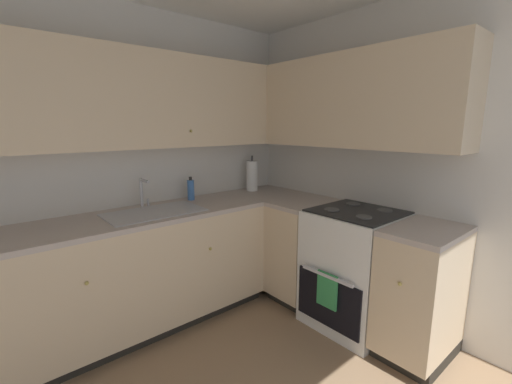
% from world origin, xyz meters
% --- Properties ---
extents(wall_back, '(4.17, 0.05, 2.45)m').
position_xyz_m(wall_back, '(0.00, 1.43, 1.22)').
color(wall_back, silver).
rests_on(wall_back, ground_plane).
extents(wall_right, '(0.05, 2.91, 2.45)m').
position_xyz_m(wall_right, '(2.06, 0.00, 1.22)').
color(wall_right, silver).
rests_on(wall_right, ground_plane).
extents(lower_cabinets_back, '(1.97, 0.62, 0.87)m').
position_xyz_m(lower_cabinets_back, '(0.45, 1.11, 0.44)').
color(lower_cabinets_back, beige).
rests_on(lower_cabinets_back, ground_plane).
extents(countertop_back, '(3.18, 0.60, 0.03)m').
position_xyz_m(countertop_back, '(0.45, 1.11, 0.89)').
color(countertop_back, '#B7A89E').
rests_on(countertop_back, lower_cabinets_back).
extents(lower_cabinets_right, '(0.62, 1.42, 0.87)m').
position_xyz_m(lower_cabinets_right, '(1.74, 0.10, 0.44)').
color(lower_cabinets_right, beige).
rests_on(lower_cabinets_right, ground_plane).
extents(countertop_right, '(0.60, 1.42, 0.03)m').
position_xyz_m(countertop_right, '(1.74, 0.10, 0.89)').
color(countertop_right, '#B7A89E').
rests_on(countertop_right, lower_cabinets_right).
extents(oven_range, '(0.68, 0.62, 1.06)m').
position_xyz_m(oven_range, '(1.75, 0.10, 0.46)').
color(oven_range, white).
rests_on(oven_range, ground_plane).
extents(upper_cabinets_back, '(2.86, 0.34, 0.70)m').
position_xyz_m(upper_cabinets_back, '(0.29, 1.25, 1.73)').
color(upper_cabinets_back, beige).
extents(upper_cabinets_right, '(0.32, 1.97, 0.70)m').
position_xyz_m(upper_cabinets_right, '(1.88, 0.42, 1.73)').
color(upper_cabinets_right, beige).
extents(sink, '(0.70, 0.40, 0.10)m').
position_xyz_m(sink, '(0.58, 1.08, 0.87)').
color(sink, '#B7B7BC').
rests_on(sink, countertop_back).
extents(faucet, '(0.07, 0.16, 0.23)m').
position_xyz_m(faucet, '(0.58, 1.29, 1.05)').
color(faucet, silver).
rests_on(faucet, countertop_back).
extents(soap_bottle, '(0.06, 0.06, 0.20)m').
position_xyz_m(soap_bottle, '(1.01, 1.29, 1.00)').
color(soap_bottle, '#3F72BF').
rests_on(soap_bottle, countertop_back).
extents(paper_towel_roll, '(0.11, 0.11, 0.36)m').
position_xyz_m(paper_towel_roll, '(1.69, 1.27, 1.06)').
color(paper_towel_roll, white).
rests_on(paper_towel_roll, countertop_back).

